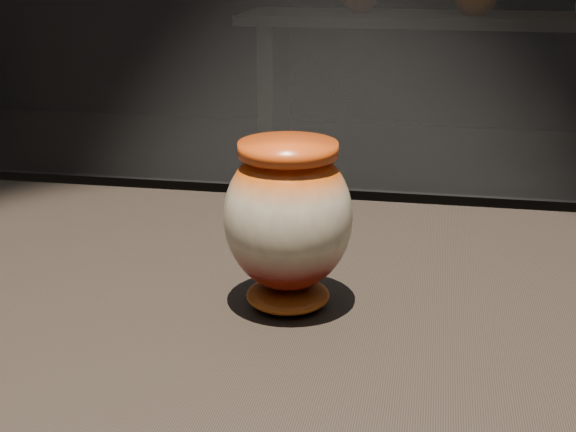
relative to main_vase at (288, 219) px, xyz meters
name	(u,v)px	position (x,y,z in m)	size (l,w,h in m)	color
main_vase	(288,219)	(0.00, 0.00, 0.00)	(0.14, 0.14, 0.17)	#611108
back_shelf	(435,66)	(0.12, 3.52, -0.36)	(2.00, 0.60, 0.90)	black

